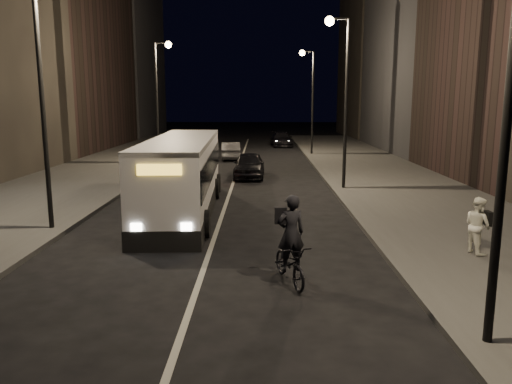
{
  "coord_description": "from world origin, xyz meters",
  "views": [
    {
      "loc": [
        1.53,
        -12.37,
        4.42
      ],
      "look_at": [
        1.36,
        3.44,
        1.5
      ],
      "focal_mm": 35.0,
      "sensor_mm": 36.0,
      "label": 1
    }
  ],
  "objects_px": {
    "streetlight_left_near": "(48,70)",
    "cyclist_on_bicycle": "(290,254)",
    "streetlight_right_near": "(498,41)",
    "pedestrian_woman": "(478,225)",
    "streetlight_left_far": "(160,86)",
    "streetlight_right_far": "(310,88)",
    "car_mid": "(231,151)",
    "streetlight_right_mid": "(341,80)",
    "city_bus": "(183,172)",
    "car_near": "(249,165)",
    "car_far": "(282,139)"
  },
  "relations": [
    {
      "from": "streetlight_left_near",
      "to": "streetlight_right_near",
      "type": "bearing_deg",
      "value": -36.88
    },
    {
      "from": "streetlight_left_near",
      "to": "car_mid",
      "type": "relative_size",
      "value": 2.06
    },
    {
      "from": "streetlight_right_far",
      "to": "streetlight_left_far",
      "type": "relative_size",
      "value": 1.0
    },
    {
      "from": "city_bus",
      "to": "car_mid",
      "type": "distance_m",
      "value": 18.12
    },
    {
      "from": "streetlight_left_far",
      "to": "city_bus",
      "type": "bearing_deg",
      "value": -75.86
    },
    {
      "from": "streetlight_right_near",
      "to": "streetlight_right_mid",
      "type": "height_order",
      "value": "same"
    },
    {
      "from": "car_near",
      "to": "car_far",
      "type": "height_order",
      "value": "car_near"
    },
    {
      "from": "city_bus",
      "to": "pedestrian_woman",
      "type": "relative_size",
      "value": 6.85
    },
    {
      "from": "streetlight_right_far",
      "to": "cyclist_on_bicycle",
      "type": "distance_m",
      "value": 29.31
    },
    {
      "from": "car_near",
      "to": "car_mid",
      "type": "xyz_separation_m",
      "value": [
        -1.62,
        9.04,
        -0.07
      ]
    },
    {
      "from": "pedestrian_woman",
      "to": "streetlight_left_far",
      "type": "bearing_deg",
      "value": 15.79
    },
    {
      "from": "streetlight_right_near",
      "to": "streetlight_left_near",
      "type": "height_order",
      "value": "same"
    },
    {
      "from": "streetlight_left_near",
      "to": "cyclist_on_bicycle",
      "type": "distance_m",
      "value": 10.07
    },
    {
      "from": "streetlight_right_near",
      "to": "pedestrian_woman",
      "type": "relative_size",
      "value": 5.03
    },
    {
      "from": "streetlight_right_near",
      "to": "streetlight_right_far",
      "type": "bearing_deg",
      "value": 90.0
    },
    {
      "from": "streetlight_right_near",
      "to": "streetlight_right_far",
      "type": "height_order",
      "value": "same"
    },
    {
      "from": "streetlight_right_near",
      "to": "car_far",
      "type": "bearing_deg",
      "value": 92.64
    },
    {
      "from": "streetlight_right_mid",
      "to": "streetlight_left_near",
      "type": "distance_m",
      "value": 13.33
    },
    {
      "from": "streetlight_left_far",
      "to": "car_near",
      "type": "relative_size",
      "value": 1.91
    },
    {
      "from": "streetlight_left_far",
      "to": "car_near",
      "type": "xyz_separation_m",
      "value": [
        6.15,
        -5.78,
        -4.64
      ]
    },
    {
      "from": "streetlight_right_far",
      "to": "pedestrian_woman",
      "type": "relative_size",
      "value": 5.03
    },
    {
      "from": "streetlight_right_far",
      "to": "city_bus",
      "type": "relative_size",
      "value": 0.73
    },
    {
      "from": "streetlight_right_mid",
      "to": "streetlight_left_far",
      "type": "xyz_separation_m",
      "value": [
        -10.66,
        10.0,
        0.0
      ]
    },
    {
      "from": "car_near",
      "to": "streetlight_left_near",
      "type": "bearing_deg",
      "value": -115.67
    },
    {
      "from": "streetlight_left_far",
      "to": "car_near",
      "type": "height_order",
      "value": "streetlight_left_far"
    },
    {
      "from": "streetlight_right_near",
      "to": "cyclist_on_bicycle",
      "type": "bearing_deg",
      "value": 133.86
    },
    {
      "from": "streetlight_left_far",
      "to": "car_mid",
      "type": "bearing_deg",
      "value": 35.76
    },
    {
      "from": "cyclist_on_bicycle",
      "to": "car_mid",
      "type": "xyz_separation_m",
      "value": [
        -3.03,
        26.04,
        -0.1
      ]
    },
    {
      "from": "cyclist_on_bicycle",
      "to": "pedestrian_woman",
      "type": "height_order",
      "value": "cyclist_on_bicycle"
    },
    {
      "from": "streetlight_right_far",
      "to": "car_mid",
      "type": "distance_m",
      "value": 8.2
    },
    {
      "from": "streetlight_left_near",
      "to": "streetlight_left_far",
      "type": "xyz_separation_m",
      "value": [
        0.0,
        18.0,
        0.0
      ]
    },
    {
      "from": "streetlight_right_near",
      "to": "streetlight_right_far",
      "type": "xyz_separation_m",
      "value": [
        0.0,
        32.0,
        0.0
      ]
    },
    {
      "from": "city_bus",
      "to": "pedestrian_woman",
      "type": "height_order",
      "value": "city_bus"
    },
    {
      "from": "pedestrian_woman",
      "to": "streetlight_right_far",
      "type": "bearing_deg",
      "value": -11.29
    },
    {
      "from": "streetlight_left_near",
      "to": "car_mid",
      "type": "distance_m",
      "value": 22.25
    },
    {
      "from": "cyclist_on_bicycle",
      "to": "streetlight_right_mid",
      "type": "bearing_deg",
      "value": 59.86
    },
    {
      "from": "streetlight_left_far",
      "to": "pedestrian_woman",
      "type": "xyz_separation_m",
      "value": [
        12.93,
        -20.75,
        -4.39
      ]
    },
    {
      "from": "streetlight_left_near",
      "to": "city_bus",
      "type": "height_order",
      "value": "streetlight_left_near"
    },
    {
      "from": "streetlight_right_mid",
      "to": "streetlight_left_far",
      "type": "distance_m",
      "value": 14.62
    },
    {
      "from": "streetlight_left_near",
      "to": "pedestrian_woman",
      "type": "xyz_separation_m",
      "value": [
        12.93,
        -2.75,
        -4.39
      ]
    },
    {
      "from": "streetlight_right_near",
      "to": "streetlight_left_far",
      "type": "relative_size",
      "value": 1.0
    },
    {
      "from": "streetlight_right_far",
      "to": "streetlight_left_far",
      "type": "xyz_separation_m",
      "value": [
        -10.66,
        -6.0,
        0.0
      ]
    },
    {
      "from": "cyclist_on_bicycle",
      "to": "car_far",
      "type": "xyz_separation_m",
      "value": [
        1.25,
        36.9,
        -0.07
      ]
    },
    {
      "from": "city_bus",
      "to": "car_near",
      "type": "distance_m",
      "value": 9.39
    },
    {
      "from": "streetlight_right_far",
      "to": "cyclist_on_bicycle",
      "type": "height_order",
      "value": "streetlight_right_far"
    },
    {
      "from": "pedestrian_woman",
      "to": "streetlight_right_mid",
      "type": "bearing_deg",
      "value": -4.24
    },
    {
      "from": "streetlight_right_mid",
      "to": "streetlight_right_far",
      "type": "bearing_deg",
      "value": 90.0
    },
    {
      "from": "streetlight_right_mid",
      "to": "streetlight_left_far",
      "type": "relative_size",
      "value": 1.0
    },
    {
      "from": "streetlight_right_far",
      "to": "streetlight_left_near",
      "type": "xyz_separation_m",
      "value": [
        -10.66,
        -24.0,
        0.0
      ]
    },
    {
      "from": "car_near",
      "to": "cyclist_on_bicycle",
      "type": "bearing_deg",
      "value": -84.19
    }
  ]
}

